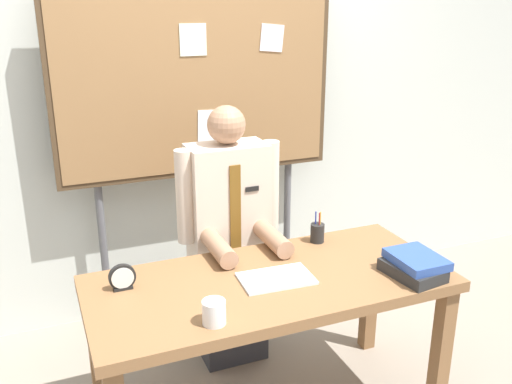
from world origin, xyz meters
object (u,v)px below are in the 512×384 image
open_notebook (276,278)px  desk_clock (122,278)px  book_stack (414,266)px  coffee_mug (214,312)px  pen_holder (317,233)px  person (229,247)px  desk (270,297)px  bulletin_board (198,86)px

open_notebook → desk_clock: size_ratio=2.77×
book_stack → coffee_mug: size_ratio=2.96×
coffee_mug → pen_holder: pen_holder is taller
person → coffee_mug: bearing=-113.5°
person → desk_clock: 0.74m
desk → open_notebook: 0.10m
book_stack → coffee_mug: bearing=-177.9°
desk → open_notebook: (0.02, -0.02, 0.10)m
book_stack → desk_clock: bearing=163.3°
desk → coffee_mug: coffee_mug is taller
book_stack → pen_holder: 0.53m
bulletin_board → desk_clock: bearing=-125.1°
desk_clock → person: bearing=32.2°
bulletin_board → open_notebook: bulletin_board is taller
bulletin_board → book_stack: bulletin_board is taller
person → pen_holder: person is taller
book_stack → open_notebook: size_ratio=0.89×
bulletin_board → coffee_mug: size_ratio=20.88×
open_notebook → book_stack: bearing=-18.5°
person → book_stack: (0.60, -0.75, 0.12)m
book_stack → pen_holder: (-0.22, 0.49, 0.00)m
desk → person: bearing=90.0°
desk → person: (0.00, 0.54, 0.02)m
open_notebook → pen_holder: size_ratio=1.98×
desk_clock → open_notebook: bearing=-15.0°
book_stack → desk_clock: desk_clock is taller
bulletin_board → person: bearing=-90.0°
desk → book_stack: size_ratio=5.67×
bulletin_board → pen_holder: size_ratio=12.40×
book_stack → pen_holder: size_ratio=1.76×
desk → book_stack: (0.60, -0.21, 0.14)m
coffee_mug → pen_holder: (0.72, 0.52, 0.00)m
bulletin_board → pen_holder: bearing=-63.3°
desk → book_stack: bearing=-19.6°
desk_clock → coffee_mug: (0.27, -0.40, -0.00)m
book_stack → desk_clock: 1.27m
person → desk_clock: size_ratio=12.21×
book_stack → open_notebook: book_stack is taller
person → bulletin_board: bulletin_board is taller
open_notebook → pen_holder: (0.36, 0.29, 0.04)m
bulletin_board → pen_holder: (0.38, -0.75, -0.65)m
coffee_mug → book_stack: bearing=2.1°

